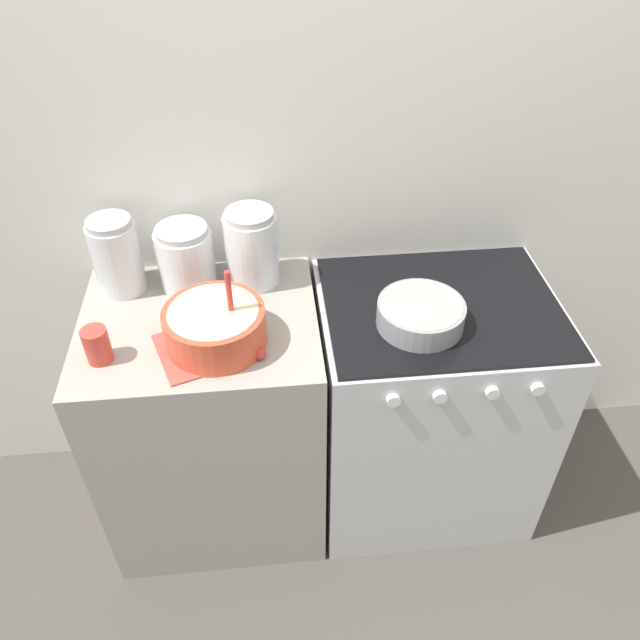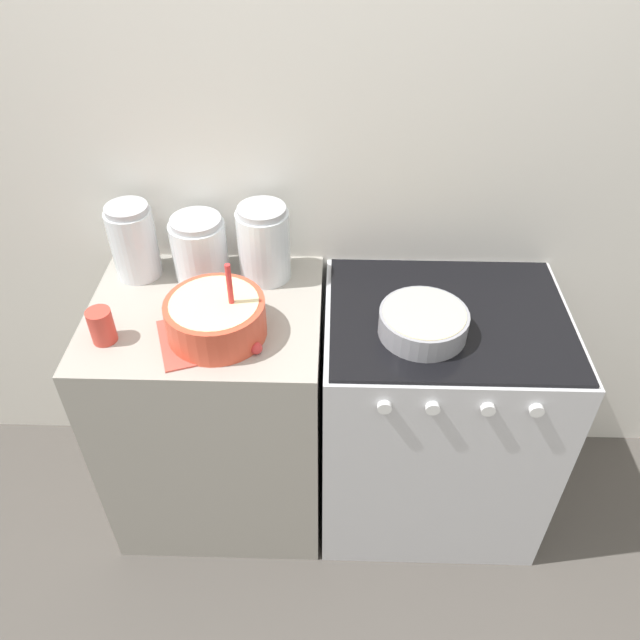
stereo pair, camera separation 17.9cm
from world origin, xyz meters
name	(u,v)px [view 2 (the right image)]	position (x,y,z in m)	size (l,w,h in m)	color
ground_plane	(318,560)	(0.00, 0.00, 0.00)	(12.00, 12.00, 0.00)	#4C4742
wall_back	(323,178)	(0.00, 0.62, 1.20)	(4.54, 0.05, 2.40)	white
countertop_cabinet	(219,411)	(-0.36, 0.30, 0.46)	(0.72, 0.60, 0.92)	#9E998E
stove	(432,415)	(0.39, 0.30, 0.46)	(0.76, 0.62, 0.92)	silver
mixing_bowl	(216,316)	(-0.30, 0.19, 0.98)	(0.29, 0.29, 0.25)	#D84C33
baking_pan	(423,322)	(0.30, 0.21, 0.96)	(0.26, 0.26, 0.08)	gray
storage_jar_left	(135,246)	(-0.60, 0.49, 1.02)	(0.15, 0.15, 0.25)	silver
storage_jar_middle	(200,251)	(-0.39, 0.49, 1.01)	(0.18, 0.18, 0.21)	silver
storage_jar_right	(264,247)	(-0.18, 0.49, 1.02)	(0.17, 0.17, 0.25)	silver
tin_can	(102,326)	(-0.62, 0.16, 0.97)	(0.07, 0.07, 0.11)	#CC3F33
recipe_page	(197,339)	(-0.36, 0.17, 0.92)	(0.27, 0.28, 0.01)	#CC4C3F
measuring_spoon	(252,349)	(-0.19, 0.11, 0.93)	(0.12, 0.04, 0.04)	red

